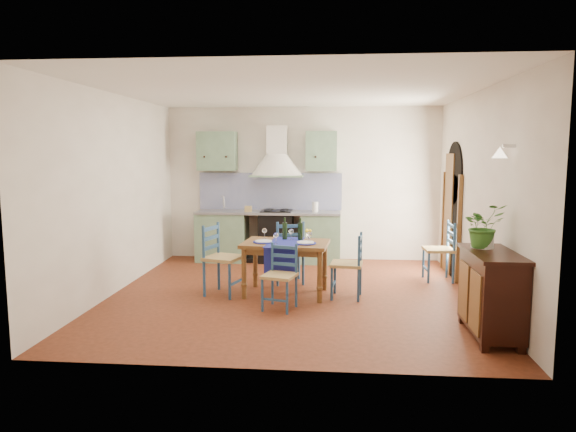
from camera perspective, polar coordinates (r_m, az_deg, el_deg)
The scene contains 13 objects.
floor at distance 7.27m, azimuth 0.39°, elevation -8.73°, with size 5.00×5.00×0.00m, color #48200F.
back_wall at distance 9.36m, azimuth -1.34°, elevation 1.39°, with size 5.00×0.96×2.80m.
right_wall at distance 7.53m, azimuth 19.89°, elevation 1.76°, with size 0.26×5.00×2.80m.
left_wall at distance 7.63m, azimuth -18.67°, elevation 2.36°, with size 0.04×5.00×2.80m, color silver.
ceiling at distance 7.04m, azimuth 0.41°, elevation 13.82°, with size 5.00×5.00×0.01m, color silver.
dining_table at distance 7.13m, azimuth -0.24°, elevation -3.59°, with size 1.23×0.94×1.06m.
chair_near at distance 6.53m, azimuth -0.86°, elevation -6.67°, with size 0.48×0.48×0.83m.
chair_far at distance 7.78m, azimuth 0.09°, elevation -3.89°, with size 0.54×0.54×0.96m.
chair_left at distance 7.22m, azimuth -7.40°, elevation -4.69°, with size 0.58×0.58×0.99m.
chair_right at distance 7.05m, azimuth 6.78°, elevation -5.41°, with size 0.46×0.46×0.89m.
chair_spare at distance 8.28m, azimuth 16.60°, elevation -3.66°, with size 0.45×0.45×0.92m.
sideboard at distance 5.95m, azimuth 21.63°, elevation -7.75°, with size 0.50×1.05×0.94m.
potted_plant at distance 6.03m, azimuth 20.87°, elevation -1.02°, with size 0.44×0.38×0.49m, color #316A24.
Camera 1 is at (0.56, -6.97, 1.99)m, focal length 32.00 mm.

